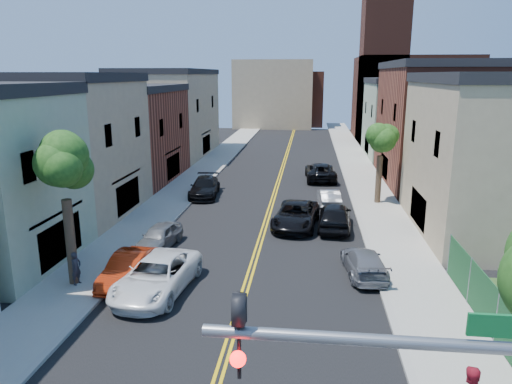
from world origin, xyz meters
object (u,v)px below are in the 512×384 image
(black_suv_lane, at_px, (296,215))
(grey_car_right, at_px, (364,262))
(white_pickup, at_px, (157,276))
(grey_car_left, at_px, (159,237))
(black_car_right, at_px, (335,216))
(red_sedan, at_px, (129,268))
(silver_car_right, at_px, (329,198))
(pedestrian_left, at_px, (76,268))
(black_car_left, at_px, (205,187))
(dark_car_right_far, at_px, (320,172))

(black_suv_lane, bearing_deg, grey_car_right, -57.18)
(white_pickup, height_order, grey_car_left, white_pickup)
(black_car_right, bearing_deg, red_sedan, 46.44)
(silver_car_right, bearing_deg, pedestrian_left, 46.82)
(grey_car_left, height_order, black_car_right, black_car_right)
(white_pickup, height_order, black_car_left, white_pickup)
(silver_car_right, relative_size, pedestrian_left, 2.62)
(grey_car_right, bearing_deg, black_suv_lane, -69.14)
(white_pickup, distance_m, pedestrian_left, 3.82)
(silver_car_right, distance_m, black_suv_lane, 5.46)
(red_sedan, relative_size, pedestrian_left, 2.78)
(silver_car_right, bearing_deg, white_pickup, 57.10)
(black_suv_lane, relative_size, pedestrian_left, 3.64)
(white_pickup, bearing_deg, black_car_left, 101.37)
(white_pickup, distance_m, silver_car_right, 17.10)
(pedestrian_left, bearing_deg, black_car_left, 7.33)
(grey_car_left, height_order, black_suv_lane, black_suv_lane)
(silver_car_right, height_order, black_suv_lane, black_suv_lane)
(black_car_right, bearing_deg, pedestrian_left, 43.00)
(grey_car_left, distance_m, grey_car_right, 11.27)
(red_sedan, xyz_separation_m, grey_car_right, (11.00, 2.15, -0.07))
(red_sedan, relative_size, black_suv_lane, 0.76)
(silver_car_right, bearing_deg, black_car_right, 87.46)
(grey_car_left, relative_size, black_suv_lane, 0.70)
(silver_car_right, bearing_deg, dark_car_right_far, -91.78)
(grey_car_left, xyz_separation_m, black_car_right, (9.93, 4.54, 0.18))
(black_car_right, height_order, dark_car_right_far, black_car_right)
(white_pickup, bearing_deg, black_suv_lane, 65.73)
(grey_car_left, bearing_deg, white_pickup, -66.09)
(red_sedan, relative_size, grey_car_right, 0.97)
(red_sedan, bearing_deg, grey_car_right, 13.33)
(grey_car_right, xyz_separation_m, black_suv_lane, (-3.51, 7.08, 0.14))
(grey_car_right, bearing_deg, red_sedan, 5.59)
(dark_car_right_far, bearing_deg, silver_car_right, 89.78)
(dark_car_right_far, distance_m, black_suv_lane, 14.19)
(red_sedan, relative_size, dark_car_right_far, 0.74)
(grey_car_left, distance_m, black_suv_lane, 8.82)
(red_sedan, height_order, black_car_left, black_car_left)
(grey_car_right, height_order, silver_car_right, silver_car_right)
(pedestrian_left, bearing_deg, grey_car_left, -7.65)
(black_car_right, height_order, silver_car_right, black_car_right)
(black_car_right, distance_m, pedestrian_left, 15.61)
(grey_car_left, xyz_separation_m, dark_car_right_far, (9.30, 18.72, 0.13))
(black_car_left, xyz_separation_m, grey_car_right, (11.00, -14.10, -0.11))
(grey_car_left, bearing_deg, grey_car_right, -5.32)
(red_sedan, height_order, dark_car_right_far, dark_car_right_far)
(black_car_left, bearing_deg, grey_car_right, -56.94)
(grey_car_right, height_order, black_car_right, black_car_right)
(black_car_right, bearing_deg, silver_car_right, -84.12)
(dark_car_right_far, height_order, black_suv_lane, dark_car_right_far)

